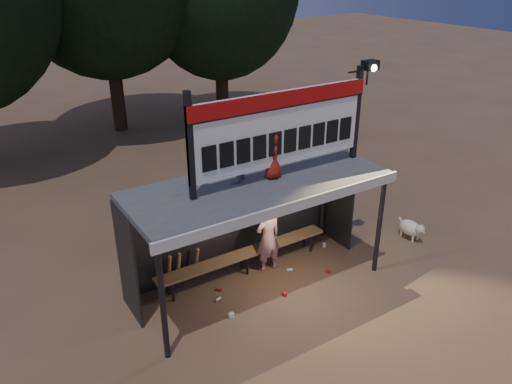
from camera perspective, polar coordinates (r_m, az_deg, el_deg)
ground at (r=10.47m, az=0.26°, el=-10.50°), size 80.00×80.00×0.00m
player at (r=10.51m, az=1.38°, el=-5.26°), size 0.58×0.38×1.57m
child_a at (r=9.14m, az=-2.47°, el=4.06°), size 0.62×0.60×1.00m
child_b at (r=9.33m, az=1.95°, el=4.25°), size 0.46×0.32×0.91m
dugout_shelter at (r=9.70m, az=-0.50°, el=-0.89°), size 5.10×2.08×2.32m
scoreboard_assembly at (r=9.24m, az=3.26°, el=7.60°), size 4.10×0.27×1.99m
bench at (r=10.62m, az=-1.36°, el=-7.13°), size 4.00×0.35×0.48m
dog at (r=12.45m, az=17.35°, el=-3.97°), size 0.36×0.81×0.49m
bats at (r=10.33m, az=-8.35°, el=-8.46°), size 0.68×0.35×0.84m
litter at (r=10.55m, az=2.08°, el=-9.96°), size 3.20×1.14×0.08m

